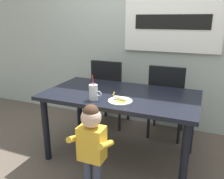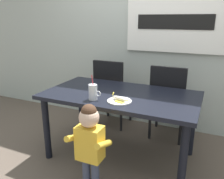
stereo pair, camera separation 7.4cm
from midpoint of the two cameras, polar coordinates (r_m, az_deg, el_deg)
name	(u,v)px [view 1 (the left image)]	position (r m, az deg, el deg)	size (l,w,h in m)	color
ground_plane	(120,155)	(2.74, 1.11, -15.91)	(24.00, 24.00, 0.00)	brown
back_wall	(148,22)	(3.27, 8.19, 16.25)	(6.40, 0.17, 2.90)	#ADB7B2
dining_table	(120,102)	(2.44, 1.20, -3.05)	(1.59, 0.87, 0.74)	black
dining_chair_left	(110,90)	(3.22, -1.26, -0.03)	(0.44, 0.44, 0.96)	black
dining_chair_right	(167,98)	(2.96, 12.64, -2.03)	(0.44, 0.44, 0.96)	black
toddler_standing	(92,140)	(1.98, -6.14, -12.19)	(0.33, 0.24, 0.84)	#3F4760
milk_cup	(93,93)	(2.21, -5.55, -0.91)	(0.13, 0.08, 0.25)	silver
snack_plate	(120,101)	(2.18, 1.03, -2.84)	(0.23, 0.23, 0.01)	white
peeled_banana	(120,99)	(2.16, 1.04, -2.28)	(0.18, 0.13, 0.07)	#F4EAC6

